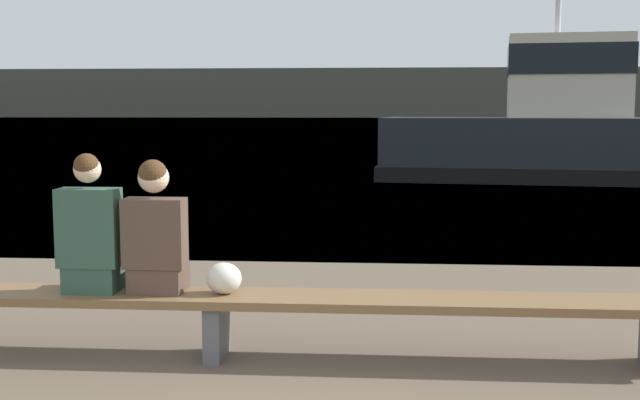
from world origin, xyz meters
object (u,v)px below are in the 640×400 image
(bench_main, at_px, (216,305))
(person_left, at_px, (90,233))
(person_right, at_px, (156,234))
(tugboat_red, at_px, (553,135))
(shopping_bag, at_px, (224,278))

(bench_main, bearing_deg, person_left, 179.90)
(person_left, relative_size, person_right, 1.04)
(person_right, bearing_deg, tugboat_red, 68.38)
(person_right, relative_size, shopping_bag, 3.78)
(person_right, relative_size, tugboat_red, 0.11)
(person_left, relative_size, shopping_bag, 3.94)
(person_right, distance_m, tugboat_red, 16.20)
(person_right, height_order, shopping_bag, person_right)
(tugboat_red, bearing_deg, shopping_bag, 167.64)
(person_left, xyz_separation_m, person_right, (0.48, -0.00, -0.00))
(bench_main, xyz_separation_m, tugboat_red, (5.53, 15.06, 0.75))
(bench_main, relative_size, shopping_bag, 26.49)
(shopping_bag, distance_m, tugboat_red, 16.02)
(bench_main, xyz_separation_m, person_left, (-0.92, 0.00, 0.52))
(shopping_bag, bearing_deg, person_left, -179.64)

